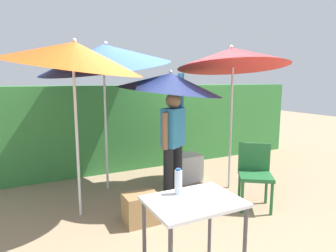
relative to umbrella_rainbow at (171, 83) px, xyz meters
The scene contains 12 objects.
ground_plane 1.78m from the umbrella_rainbow, 100.14° to the right, with size 24.00×24.00×0.00m, color #9E8466.
hedge_row 2.01m from the umbrella_rainbow, 91.90° to the left, with size 8.00×0.70×1.68m, color #38843D.
umbrella_rainbow is the anchor object (origin of this frame).
umbrella_orange 1.08m from the umbrella_rainbow, ahead, with size 1.74×1.75×2.39m.
umbrella_yellow 1.42m from the umbrella_rainbow, behind, with size 1.80×1.78×2.43m.
umbrella_navy 1.12m from the umbrella_rainbow, 139.83° to the left, with size 2.09×2.06×2.56m.
person_vendor 0.83m from the umbrella_rainbow, 105.45° to the right, with size 0.51×0.38×1.88m.
chair_plastic 1.76m from the umbrella_rainbow, 46.09° to the right, with size 0.61×0.61×0.89m.
cooler_box 1.66m from the umbrella_rainbow, 41.18° to the left, with size 0.56×0.39×0.47m, color silver.
crate_cardboard 1.84m from the umbrella_rainbow, 138.91° to the right, with size 0.42×0.31×0.38m, color #9E7A4C.
folding_table 2.25m from the umbrella_rainbow, 111.42° to the right, with size 0.80×0.60×0.75m.
bottle_water 2.03m from the umbrella_rainbow, 115.07° to the right, with size 0.07×0.07×0.24m.
Camera 1 is at (-1.93, -3.52, 1.77)m, focal length 30.95 mm.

